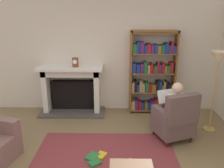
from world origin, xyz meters
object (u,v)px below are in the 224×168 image
armchair_reading (175,120)px  fireplace (72,88)px  bookshelf (152,74)px  seated_reader (173,108)px  mantel_clock (75,62)px  floor_lamp (218,64)px

armchair_reading → fireplace: bearing=-52.6°
bookshelf → seated_reader: (0.22, -1.23, -0.32)m
fireplace → mantel_clock: mantel_clock is taller
fireplace → armchair_reading: fireplace is taller
bookshelf → floor_lamp: size_ratio=1.19×
mantel_clock → armchair_reading: (2.03, -1.20, -0.82)m
armchair_reading → floor_lamp: 1.33m
seated_reader → armchair_reading: bearing=90.0°
armchair_reading → bookshelf: bearing=-100.4°
armchair_reading → seated_reader: (-0.04, 0.11, 0.20)m
fireplace → bookshelf: size_ratio=0.78×
fireplace → floor_lamp: 3.21m
fireplace → floor_lamp: floor_lamp is taller
fireplace → seated_reader: 2.43m
armchair_reading → floor_lamp: bearing=-175.2°
bookshelf → floor_lamp: 1.50m
mantel_clock → seated_reader: size_ratio=0.18×
fireplace → mantel_clock: size_ratio=7.39×
mantel_clock → seated_reader: (1.99, -1.09, -0.62)m
mantel_clock → fireplace: bearing=140.8°
fireplace → seated_reader: fireplace is taller
bookshelf → seated_reader: size_ratio=1.71×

